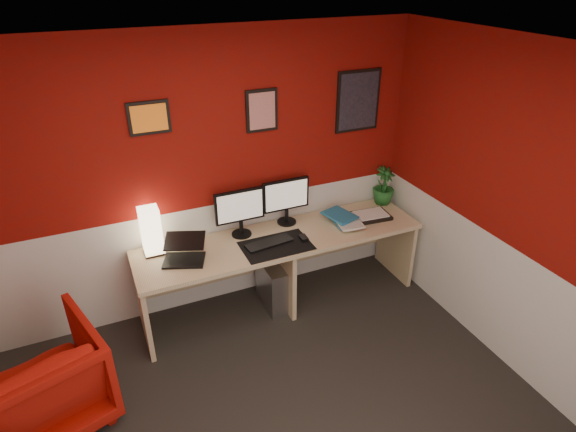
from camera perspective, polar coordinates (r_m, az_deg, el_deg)
The scene contains 23 objects.
ceiling at distance 2.17m, azimuth -1.75°, elevation 16.97°, with size 4.00×3.50×0.01m, color white.
wall_back at distance 4.16m, azimuth -10.68°, elevation 4.11°, with size 4.00×0.01×2.50m, color maroon.
wall_right at distance 3.81m, azimuth 27.61°, elevation -1.22°, with size 0.01×3.50×2.50m, color maroon.
wainscot_back at distance 4.51m, azimuth -9.82°, elevation -4.62°, with size 4.00×0.01×1.00m, color silver.
wainscot_right at distance 4.20m, azimuth 25.27°, elevation -10.18°, with size 0.01×3.50×1.00m, color silver.
desk at distance 4.47m, azimuth -0.77°, elevation -6.55°, with size 2.60×0.65×0.73m, color tan.
shoji_lamp at distance 4.11m, azimuth -16.02°, elevation -1.89°, with size 0.16×0.16×0.40m, color #FFE5B2.
laptop at distance 3.98m, azimuth -12.45°, elevation -3.99°, with size 0.33×0.23×0.22m, color black.
monitor_left at distance 4.19m, azimuth -5.74°, elevation 1.19°, with size 0.45×0.06×0.58m, color black.
monitor_right at distance 4.37m, azimuth -0.17°, elevation 2.55°, with size 0.45×0.06×0.58m, color black.
desk_mat at distance 4.15m, azimuth -1.41°, elevation -3.56°, with size 0.60×0.38×0.01m, color black.
keyboard at distance 4.16m, azimuth -2.29°, elevation -3.23°, with size 0.42×0.14×0.02m, color black.
mouse at distance 4.22m, azimuth 1.87°, elevation -2.65°, with size 0.06×0.10×0.03m, color black.
book_bottom at distance 4.49m, azimuth 5.57°, elevation -0.83°, with size 0.21×0.29×0.03m, color teal.
book_middle at distance 4.43m, azimuth 5.85°, elevation -0.88°, with size 0.22×0.31×0.02m, color silver.
book_top at distance 4.44m, azimuth 5.11°, elevation -0.39°, with size 0.23×0.30×0.03m, color teal.
zen_tray at distance 4.66m, azimuth 9.87°, elevation 0.02°, with size 0.35×0.25×0.03m, color black.
potted_plant at distance 4.88m, azimuth 11.38°, elevation 3.57°, with size 0.21×0.21×0.38m, color #19591E.
pc_tower at distance 4.54m, azimuth -1.78°, elevation -8.11°, with size 0.20×0.45×0.45m, color #99999E.
armchair at distance 3.87m, azimuth -27.52°, elevation -17.10°, with size 0.79×0.81×0.74m, color #AC160C.
art_left at distance 3.89m, azimuth -16.27°, elevation 11.20°, with size 0.32×0.02×0.26m, color orange.
art_center at distance 4.12m, azimuth -3.16°, elevation 12.47°, with size 0.28×0.02×0.36m, color red.
art_right at distance 4.53m, azimuth 8.36°, elevation 13.45°, with size 0.44×0.02×0.56m, color black.
Camera 1 is at (-0.80, -1.97, 2.93)m, focal length 29.75 mm.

